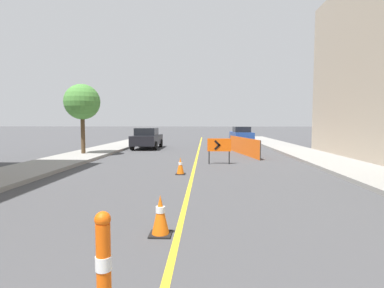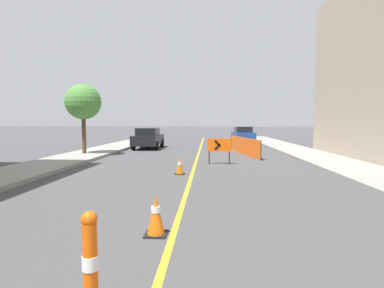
{
  "view_description": "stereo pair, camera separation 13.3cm",
  "coord_description": "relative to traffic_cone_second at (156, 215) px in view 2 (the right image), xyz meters",
  "views": [
    {
      "loc": [
        0.49,
        5.85,
        2.02
      ],
      "look_at": [
        -0.14,
        19.89,
        1.0
      ],
      "focal_mm": 28.0,
      "sensor_mm": 36.0,
      "label": 1
    },
    {
      "loc": [
        0.63,
        5.86,
        2.02
      ],
      "look_at": [
        -0.14,
        19.89,
        1.0
      ],
      "focal_mm": 28.0,
      "sensor_mm": 36.0,
      "label": 2
    }
  ],
  "objects": [
    {
      "name": "arrow_barricade_primary",
      "position": [
        1.47,
        9.22,
        0.52
      ],
      "size": [
        1.14,
        0.08,
        1.24
      ],
      "rotation": [
        0.0,
        0.0,
        -0.0
      ],
      "color": "#EF560C",
      "rests_on": "ground_plane"
    },
    {
      "name": "sidewalk_right",
      "position": [
        7.02,
        11.91,
        -0.28
      ],
      "size": [
        2.69,
        45.95,
        0.16
      ],
      "color": "gray",
      "rests_on": "ground_plane"
    },
    {
      "name": "lane_stripe",
      "position": [
        0.31,
        11.91,
        -0.36
      ],
      "size": [
        0.12,
        45.95,
        0.01
      ],
      "color": "gold",
      "rests_on": "ground_plane"
    },
    {
      "name": "sidewalk_left",
      "position": [
        -6.4,
        11.91,
        -0.28
      ],
      "size": [
        2.69,
        45.95,
        0.16
      ],
      "color": "gray",
      "rests_on": "ground_plane"
    },
    {
      "name": "parked_car_curb_mid",
      "position": [
        4.4,
        24.98,
        0.44
      ],
      "size": [
        2.05,
        4.4,
        1.59
      ],
      "rotation": [
        0.0,
        0.0,
        0.06
      ],
      "color": "navy",
      "rests_on": "ground_plane"
    },
    {
      "name": "traffic_cone_second",
      "position": [
        0.0,
        0.0,
        0.0
      ],
      "size": [
        0.39,
        0.39,
        0.73
      ],
      "color": "black",
      "rests_on": "ground_plane"
    },
    {
      "name": "parked_car_curb_near",
      "position": [
        -3.69,
        17.61,
        0.44
      ],
      "size": [
        1.93,
        4.3,
        1.59
      ],
      "rotation": [
        0.0,
        0.0,
        0.0
      ],
      "color": "black",
      "rests_on": "ground_plane"
    },
    {
      "name": "traffic_cone_third",
      "position": [
        -0.17,
        6.28,
        -0.04
      ],
      "size": [
        0.37,
        0.37,
        0.66
      ],
      "color": "black",
      "rests_on": "ground_plane"
    },
    {
      "name": "safety_mesh_fence",
      "position": [
        3.17,
        13.63,
        0.17
      ],
      "size": [
        1.13,
        5.98,
        1.07
      ],
      "rotation": [
        0.0,
        0.0,
        1.75
      ],
      "color": "#EF560C",
      "rests_on": "ground_plane"
    },
    {
      "name": "street_tree_left_near",
      "position": [
        -6.54,
        12.39,
        2.85
      ],
      "size": [
        2.1,
        2.1,
        4.13
      ],
      "color": "#4C3823",
      "rests_on": "sidewalk_left"
    }
  ]
}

